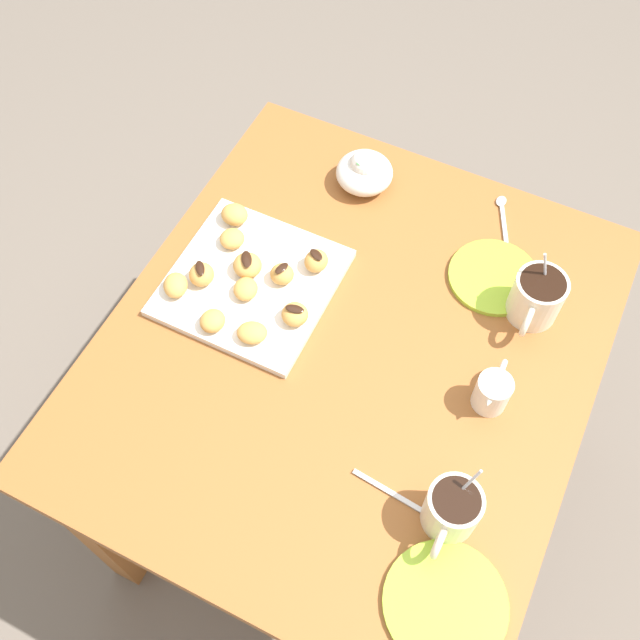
{
  "coord_description": "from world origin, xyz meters",
  "views": [
    {
      "loc": [
        0.6,
        0.23,
        1.89
      ],
      "look_at": [
        -0.02,
        -0.07,
        0.75
      ],
      "focal_mm": 41.33,
      "sensor_mm": 36.0,
      "label": 1
    }
  ],
  "objects_px": {
    "dining_table": "(347,379)",
    "coffee_mug_cream_right": "(452,510)",
    "saucer_lime_right": "(445,604)",
    "beignet_0": "(201,276)",
    "beignet_8": "(246,289)",
    "beignet_2": "(282,274)",
    "beignet_4": "(213,321)",
    "beignet_6": "(234,214)",
    "beignet_10": "(176,285)",
    "beignet_5": "(248,265)",
    "beignet_7": "(294,316)",
    "ice_cream_bowl": "(365,171)",
    "beignet_3": "(252,333)",
    "saucer_lime_left": "(493,277)",
    "cream_pitcher_white": "(493,391)",
    "pastry_plate_square": "(252,283)",
    "beignet_9": "(316,261)",
    "coffee_mug_cream_left": "(537,297)",
    "beignet_1": "(232,239)"
  },
  "relations": [
    {
      "from": "coffee_mug_cream_right",
      "to": "beignet_10",
      "type": "xyz_separation_m",
      "value": [
        -0.18,
        -0.6,
        -0.02
      ]
    },
    {
      "from": "beignet_3",
      "to": "beignet_7",
      "type": "relative_size",
      "value": 1.11
    },
    {
      "from": "dining_table",
      "to": "beignet_10",
      "type": "height_order",
      "value": "beignet_10"
    },
    {
      "from": "coffee_mug_cream_right",
      "to": "beignet_0",
      "type": "xyz_separation_m",
      "value": [
        -0.21,
        -0.57,
        -0.02
      ]
    },
    {
      "from": "dining_table",
      "to": "beignet_5",
      "type": "xyz_separation_m",
      "value": [
        -0.06,
        -0.24,
        0.17
      ]
    },
    {
      "from": "beignet_0",
      "to": "beignet_5",
      "type": "distance_m",
      "value": 0.09
    },
    {
      "from": "beignet_10",
      "to": "beignet_7",
      "type": "bearing_deg",
      "value": 98.84
    },
    {
      "from": "pastry_plate_square",
      "to": "ice_cream_bowl",
      "type": "relative_size",
      "value": 2.57
    },
    {
      "from": "beignet_1",
      "to": "cream_pitcher_white",
      "type": "bearing_deg",
      "value": 80.58
    },
    {
      "from": "beignet_0",
      "to": "beignet_8",
      "type": "xyz_separation_m",
      "value": [
        -0.01,
        0.09,
        -0.0
      ]
    },
    {
      "from": "cream_pitcher_white",
      "to": "saucer_lime_left",
      "type": "xyz_separation_m",
      "value": [
        -0.25,
        -0.08,
        -0.03
      ]
    },
    {
      "from": "dining_table",
      "to": "beignet_6",
      "type": "xyz_separation_m",
      "value": [
        -0.15,
        -0.32,
        0.17
      ]
    },
    {
      "from": "beignet_3",
      "to": "beignet_10",
      "type": "relative_size",
      "value": 1.02
    },
    {
      "from": "saucer_lime_left",
      "to": "beignet_2",
      "type": "xyz_separation_m",
      "value": [
        0.19,
        -0.35,
        0.03
      ]
    },
    {
      "from": "beignet_0",
      "to": "beignet_4",
      "type": "bearing_deg",
      "value": 42.78
    },
    {
      "from": "beignet_5",
      "to": "beignet_6",
      "type": "relative_size",
      "value": 1.03
    },
    {
      "from": "saucer_lime_right",
      "to": "beignet_7",
      "type": "distance_m",
      "value": 0.54
    },
    {
      "from": "beignet_3",
      "to": "beignet_8",
      "type": "distance_m",
      "value": 0.09
    },
    {
      "from": "saucer_lime_left",
      "to": "beignet_2",
      "type": "relative_size",
      "value": 3.86
    },
    {
      "from": "coffee_mug_cream_right",
      "to": "beignet_3",
      "type": "distance_m",
      "value": 0.46
    },
    {
      "from": "coffee_mug_cream_right",
      "to": "ice_cream_bowl",
      "type": "height_order",
      "value": "coffee_mug_cream_right"
    },
    {
      "from": "pastry_plate_square",
      "to": "saucer_lime_left",
      "type": "distance_m",
      "value": 0.46
    },
    {
      "from": "cream_pitcher_white",
      "to": "beignet_3",
      "type": "bearing_deg",
      "value": -80.07
    },
    {
      "from": "beignet_3",
      "to": "beignet_8",
      "type": "relative_size",
      "value": 1.1
    },
    {
      "from": "beignet_2",
      "to": "beignet_4",
      "type": "relative_size",
      "value": 0.92
    },
    {
      "from": "coffee_mug_cream_left",
      "to": "beignet_6",
      "type": "distance_m",
      "value": 0.59
    },
    {
      "from": "pastry_plate_square",
      "to": "beignet_5",
      "type": "bearing_deg",
      "value": -137.07
    },
    {
      "from": "beignet_5",
      "to": "ice_cream_bowl",
      "type": "bearing_deg",
      "value": 161.66
    },
    {
      "from": "coffee_mug_cream_left",
      "to": "beignet_3",
      "type": "distance_m",
      "value": 0.51
    },
    {
      "from": "cream_pitcher_white",
      "to": "beignet_4",
      "type": "bearing_deg",
      "value": -80.43
    },
    {
      "from": "cream_pitcher_white",
      "to": "beignet_8",
      "type": "bearing_deg",
      "value": -90.26
    },
    {
      "from": "beignet_4",
      "to": "beignet_6",
      "type": "xyz_separation_m",
      "value": [
        -0.23,
        -0.08,
        0.0
      ]
    },
    {
      "from": "saucer_lime_left",
      "to": "saucer_lime_right",
      "type": "relative_size",
      "value": 0.91
    },
    {
      "from": "beignet_5",
      "to": "beignet_7",
      "type": "height_order",
      "value": "beignet_5"
    },
    {
      "from": "ice_cream_bowl",
      "to": "beignet_8",
      "type": "relative_size",
      "value": 2.34
    },
    {
      "from": "coffee_mug_cream_right",
      "to": "beignet_7",
      "type": "height_order",
      "value": "coffee_mug_cream_right"
    },
    {
      "from": "saucer_lime_right",
      "to": "beignet_8",
      "type": "relative_size",
      "value": 3.8
    },
    {
      "from": "beignet_7",
      "to": "beignet_9",
      "type": "bearing_deg",
      "value": -172.45
    },
    {
      "from": "beignet_3",
      "to": "beignet_9",
      "type": "height_order",
      "value": "beignet_9"
    },
    {
      "from": "saucer_lime_left",
      "to": "beignet_5",
      "type": "height_order",
      "value": "beignet_5"
    },
    {
      "from": "beignet_0",
      "to": "beignet_10",
      "type": "height_order",
      "value": "beignet_0"
    },
    {
      "from": "beignet_7",
      "to": "saucer_lime_left",
      "type": "bearing_deg",
      "value": 131.47
    },
    {
      "from": "beignet_2",
      "to": "beignet_9",
      "type": "relative_size",
      "value": 0.92
    },
    {
      "from": "beignet_2",
      "to": "beignet_8",
      "type": "xyz_separation_m",
      "value": [
        0.06,
        -0.05,
        -0.0
      ]
    },
    {
      "from": "saucer_lime_right",
      "to": "beignet_0",
      "type": "bearing_deg",
      "value": -118.43
    },
    {
      "from": "beignet_7",
      "to": "ice_cream_bowl",
      "type": "bearing_deg",
      "value": -175.94
    },
    {
      "from": "cream_pitcher_white",
      "to": "beignet_0",
      "type": "height_order",
      "value": "cream_pitcher_white"
    },
    {
      "from": "beignet_8",
      "to": "beignet_6",
      "type": "bearing_deg",
      "value": -143.99
    },
    {
      "from": "coffee_mug_cream_right",
      "to": "beignet_10",
      "type": "distance_m",
      "value": 0.63
    },
    {
      "from": "dining_table",
      "to": "coffee_mug_cream_right",
      "type": "xyz_separation_m",
      "value": [
        0.22,
        0.27,
        0.18
      ]
    }
  ]
}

